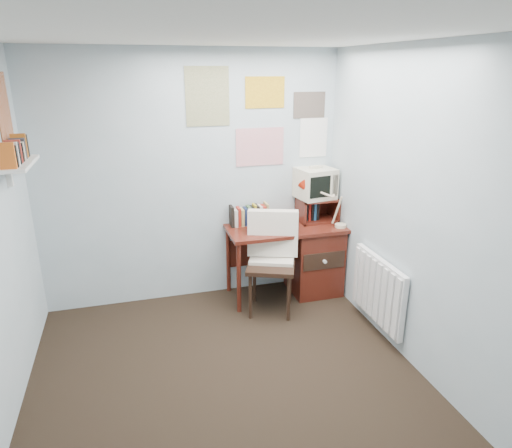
{
  "coord_description": "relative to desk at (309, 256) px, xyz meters",
  "views": [
    {
      "loc": [
        -0.6,
        -2.68,
        2.31
      ],
      "look_at": [
        0.42,
        0.92,
        1.02
      ],
      "focal_mm": 32.0,
      "sensor_mm": 36.0,
      "label": 1
    }
  ],
  "objects": [
    {
      "name": "posters_back",
      "position": [
        -0.47,
        0.26,
        1.44
      ],
      "size": [
        1.2,
        0.01,
        0.9
      ],
      "primitive_type": "cube",
      "color": "white",
      "rests_on": "back_wall"
    },
    {
      "name": "crt_tv",
      "position": [
        0.09,
        0.13,
        0.78
      ],
      "size": [
        0.41,
        0.39,
        0.34
      ],
      "primitive_type": "cube",
      "rotation": [
        0.0,
        0.0,
        0.16
      ],
      "color": "beige",
      "rests_on": "tv_riser"
    },
    {
      "name": "desk",
      "position": [
        0.0,
        0.0,
        0.0
      ],
      "size": [
        1.2,
        0.55,
        0.76
      ],
      "color": "#571E14",
      "rests_on": "ground"
    },
    {
      "name": "ground",
      "position": [
        -1.17,
        -1.48,
        -0.41
      ],
      "size": [
        3.5,
        3.5,
        0.0
      ],
      "primitive_type": "plane",
      "color": "black",
      "rests_on": "ground"
    },
    {
      "name": "back_wall",
      "position": [
        -1.17,
        0.27,
        0.84
      ],
      "size": [
        3.0,
        0.02,
        2.5
      ],
      "primitive_type": "cube",
      "color": "silver",
      "rests_on": "ground"
    },
    {
      "name": "desk_lamp",
      "position": [
        0.27,
        -0.16,
        0.57
      ],
      "size": [
        0.36,
        0.33,
        0.43
      ],
      "primitive_type": "cube",
      "rotation": [
        0.0,
        0.0,
        -0.27
      ],
      "color": "red",
      "rests_on": "desk"
    },
    {
      "name": "desk_chair",
      "position": [
        -0.52,
        -0.3,
        0.08
      ],
      "size": [
        0.64,
        0.63,
        0.97
      ],
      "primitive_type": "cube",
      "rotation": [
        0.0,
        0.0,
        -0.39
      ],
      "color": "black",
      "rests_on": "ground"
    },
    {
      "name": "right_wall",
      "position": [
        0.33,
        -1.48,
        0.84
      ],
      "size": [
        0.02,
        3.5,
        2.5
      ],
      "primitive_type": "cube",
      "color": "silver",
      "rests_on": "ground"
    },
    {
      "name": "tv_riser",
      "position": [
        0.12,
        0.11,
        0.48
      ],
      "size": [
        0.4,
        0.3,
        0.25
      ],
      "primitive_type": "cube",
      "color": "#571E14",
      "rests_on": "desk"
    },
    {
      "name": "radiator",
      "position": [
        0.29,
        -0.93,
        0.01
      ],
      "size": [
        0.09,
        0.8,
        0.6
      ],
      "primitive_type": "cube",
      "color": "white",
      "rests_on": "right_wall"
    },
    {
      "name": "book_row",
      "position": [
        -0.51,
        0.18,
        0.46
      ],
      "size": [
        0.6,
        0.14,
        0.22
      ],
      "primitive_type": "cube",
      "color": "#571E14",
      "rests_on": "desk"
    },
    {
      "name": "ceiling",
      "position": [
        -1.17,
        -1.48,
        2.09
      ],
      "size": [
        3.0,
        3.5,
        0.02
      ],
      "primitive_type": "cube",
      "color": "white",
      "rests_on": "back_wall"
    },
    {
      "name": "wall_shelf",
      "position": [
        -2.57,
        -0.38,
        1.21
      ],
      "size": [
        0.2,
        0.62,
        0.24
      ],
      "primitive_type": "cube",
      "color": "white",
      "rests_on": "left_wall"
    }
  ]
}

